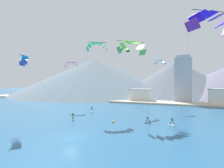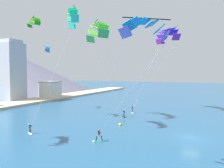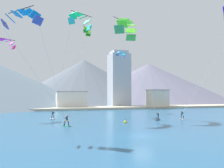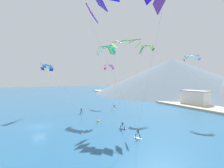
# 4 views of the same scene
# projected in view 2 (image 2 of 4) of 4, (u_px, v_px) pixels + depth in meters

# --- Properties ---
(ground_plane) EXTENTS (400.00, 400.00, 0.00)m
(ground_plane) POSITION_uv_depth(u_px,v_px,m) (191.00, 138.00, 32.63)
(ground_plane) COLOR #23567F
(kitesurfer_near_lead) EXTENTS (1.30, 1.67, 1.73)m
(kitesurfer_near_lead) POSITION_uv_depth(u_px,v_px,m) (30.00, 131.00, 34.58)
(kitesurfer_near_lead) COLOR white
(kitesurfer_near_lead) RESTS_ON ground
(kitesurfer_near_trail) EXTENTS (1.76, 1.04, 1.74)m
(kitesurfer_near_trail) POSITION_uv_depth(u_px,v_px,m) (133.00, 111.00, 52.57)
(kitesurfer_near_trail) COLOR white
(kitesurfer_near_trail) RESTS_ON ground
(kitesurfer_mid_center) EXTENTS (1.43, 1.59, 1.80)m
(kitesurfer_mid_center) POSITION_uv_depth(u_px,v_px,m) (98.00, 138.00, 30.74)
(kitesurfer_mid_center) COLOR #33B266
(kitesurfer_mid_center) RESTS_ON ground
(kitesurfer_far_left) EXTENTS (1.59, 1.43, 1.66)m
(kitesurfer_far_left) POSITION_uv_depth(u_px,v_px,m) (124.00, 115.00, 48.34)
(kitesurfer_far_left) COLOR black
(kitesurfer_far_left) RESTS_ON ground
(parafoil_kite_near_lead) EXTENTS (6.83, 7.46, 18.73)m
(parafoil_kite_near_lead) POSITION_uv_depth(u_px,v_px,m) (72.00, 17.00, 35.62)
(parafoil_kite_near_lead) COLOR #2ABEB3
(parafoil_kite_near_trail) EXTENTS (9.91, 10.39, 19.27)m
(parafoil_kite_near_trail) POSITION_uv_depth(u_px,v_px,m) (167.00, 34.00, 54.37)
(parafoil_kite_near_trail) COLOR #6D228F
(parafoil_kite_mid_center) EXTENTS (8.68, 10.53, 13.53)m
(parafoil_kite_mid_center) POSITION_uv_depth(u_px,v_px,m) (144.00, 28.00, 20.81)
(parafoil_kite_mid_center) COLOR #3A47AA
(parafoil_kite_far_left) EXTENTS (8.09, 7.58, 18.54)m
(parafoil_kite_far_left) POSITION_uv_depth(u_px,v_px,m) (98.00, 30.00, 44.58)
(parafoil_kite_far_left) COLOR green
(parafoil_kite_distant_low_drift) EXTENTS (2.64, 4.30, 1.75)m
(parafoil_kite_distant_low_drift) POSITION_uv_depth(u_px,v_px,m) (34.00, 21.00, 44.50)
(parafoil_kite_distant_low_drift) COLOR #188F14
(parafoil_kite_distant_mid_solo) EXTENTS (3.77, 3.15, 1.52)m
(parafoil_kite_distant_mid_solo) POSITION_uv_depth(u_px,v_px,m) (48.00, 49.00, 56.85)
(parafoil_kite_distant_mid_solo) COLOR #4065A3
(race_marker_buoy) EXTENTS (0.56, 0.56, 1.02)m
(race_marker_buoy) POSITION_uv_depth(u_px,v_px,m) (120.00, 124.00, 40.39)
(race_marker_buoy) COLOR yellow
(race_marker_buoy) RESTS_ON ground
(shore_building_quay_east) EXTENTS (6.93, 5.83, 6.52)m
(shore_building_quay_east) POSITION_uv_depth(u_px,v_px,m) (50.00, 90.00, 82.92)
(shore_building_quay_east) COLOR silver
(shore_building_quay_east) RESTS_ON ground
(highrise_tower) EXTENTS (7.00, 7.00, 20.78)m
(highrise_tower) POSITION_uv_depth(u_px,v_px,m) (11.00, 72.00, 73.36)
(highrise_tower) COLOR #A8ADB7
(highrise_tower) RESTS_ON ground
(mountain_peak_west_ridge) EXTENTS (92.79, 92.79, 22.26)m
(mountain_peak_west_ridge) POSITION_uv_depth(u_px,v_px,m) (7.00, 70.00, 121.78)
(mountain_peak_west_ridge) COLOR slate
(mountain_peak_west_ridge) RESTS_ON ground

